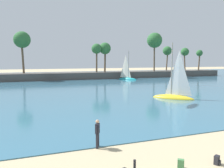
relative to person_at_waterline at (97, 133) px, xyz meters
name	(u,v)px	position (x,y,z in m)	size (l,w,h in m)	color
sea	(59,81)	(3.44, 43.88, -0.86)	(220.00, 87.81, 0.06)	#386B84
palm_headland	(69,70)	(6.62, 47.68, 1.57)	(99.51, 6.63, 12.84)	#514C47
person_at_waterline	(97,133)	(0.00, 0.00, 0.00)	(0.35, 0.48, 1.67)	#23232D
backpack_by_trailer	(217,160)	(4.84, -4.05, -0.69)	(0.36, 0.36, 0.44)	#232328
backpack_spare	(181,164)	(2.93, -3.77, -0.69)	(0.37, 0.37, 0.44)	#47844C
sailboat_near_shore	(174,93)	(14.13, 12.61, -0.14)	(4.72, 5.07, 7.74)	yellow
sailboat_mid_bay	(127,77)	(20.41, 41.62, -0.13)	(4.14, 5.49, 7.85)	teal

